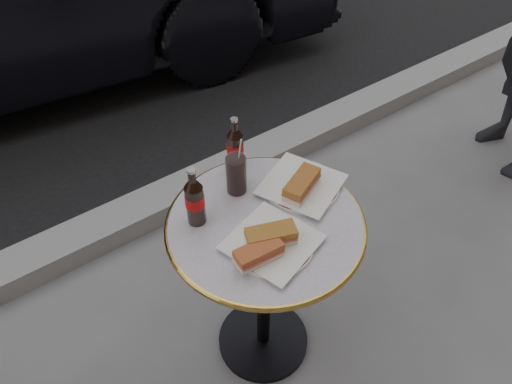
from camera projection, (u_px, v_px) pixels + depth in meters
ground at (263, 341)px, 2.04m from camera, size 80.00×80.00×0.00m
curb at (159, 204)px, 2.53m from camera, size 40.00×0.20×0.12m
bistro_table at (264, 290)px, 1.79m from camera, size 0.62×0.62×0.73m
plate_left at (272, 244)px, 1.46m from camera, size 0.27×0.27×0.01m
plate_right at (301, 186)px, 1.63m from camera, size 0.30×0.30×0.01m
sandwich_left_a at (259, 254)px, 1.39m from camera, size 0.14×0.08×0.05m
sandwich_left_b at (271, 237)px, 1.44m from camera, size 0.16×0.11×0.05m
sandwich_right at (302, 185)px, 1.59m from camera, size 0.17×0.13×0.05m
cola_bottle_left at (194, 196)px, 1.46m from camera, size 0.06×0.06×0.21m
cola_bottle_right at (235, 144)px, 1.64m from camera, size 0.08×0.08×0.20m
cola_glass at (236, 174)px, 1.58m from camera, size 0.09×0.09×0.14m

